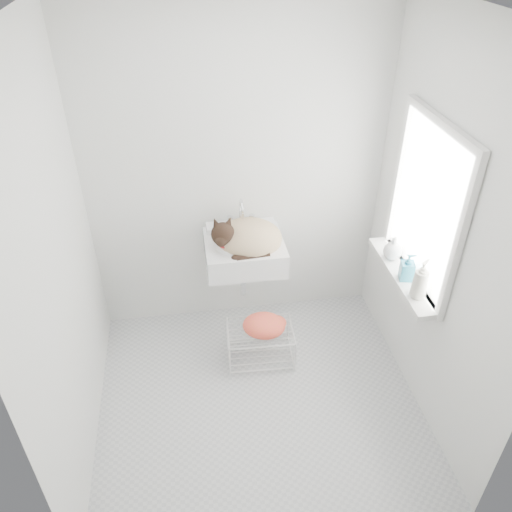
{
  "coord_description": "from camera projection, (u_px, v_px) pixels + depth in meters",
  "views": [
    {
      "loc": [
        -0.38,
        -2.33,
        2.87
      ],
      "look_at": [
        0.06,
        0.5,
        0.88
      ],
      "focal_mm": 35.45,
      "sensor_mm": 36.0,
      "label": 1
    }
  ],
  "objects": [
    {
      "name": "bottle_b",
      "position": [
        405.0,
        279.0,
        3.32
      ],
      "size": [
        0.1,
        0.1,
        0.19
      ],
      "primitive_type": "imported",
      "rotation": [
        0.0,
        0.0,
        1.34
      ],
      "color": "teal",
      "rests_on": "windowsill"
    },
    {
      "name": "ceiling",
      "position": [
        260.0,
        11.0,
        2.15
      ],
      "size": [
        2.2,
        2.0,
        0.02
      ],
      "primitive_type": "cube",
      "color": "white",
      "rests_on": "back_wall"
    },
    {
      "name": "cat",
      "position": [
        246.0,
        238.0,
        3.65
      ],
      "size": [
        0.54,
        0.47,
        0.31
      ],
      "rotation": [
        0.0,
        0.0,
        -0.18
      ],
      "color": "tan",
      "rests_on": "sink"
    },
    {
      "name": "window_glass",
      "position": [
        427.0,
        206.0,
        3.11
      ],
      "size": [
        0.01,
        0.8,
        1.0
      ],
      "primitive_type": "cube",
      "color": "white",
      "rests_on": "right_wall"
    },
    {
      "name": "floor",
      "position": [
        258.0,
        398.0,
        3.58
      ],
      "size": [
        2.2,
        2.0,
        0.02
      ],
      "primitive_type": "cube",
      "color": "silver",
      "rests_on": "ground"
    },
    {
      "name": "sink",
      "position": [
        244.0,
        241.0,
        3.69
      ],
      "size": [
        0.58,
        0.5,
        0.23
      ],
      "primitive_type": "cube",
      "color": "white",
      "rests_on": "back_wall"
    },
    {
      "name": "right_wall",
      "position": [
        441.0,
        237.0,
        3.0
      ],
      "size": [
        0.02,
        2.0,
        2.5
      ],
      "primitive_type": "cube",
      "color": "silver",
      "rests_on": "ground"
    },
    {
      "name": "left_wall",
      "position": [
        58.0,
        271.0,
        2.72
      ],
      "size": [
        0.02,
        2.0,
        2.5
      ],
      "primitive_type": "cube",
      "color": "silver",
      "rests_on": "ground"
    },
    {
      "name": "window_frame",
      "position": [
        425.0,
        206.0,
        3.1
      ],
      "size": [
        0.04,
        0.9,
        1.1
      ],
      "primitive_type": "cube",
      "color": "white",
      "rests_on": "right_wall"
    },
    {
      "name": "windowsill",
      "position": [
        402.0,
        275.0,
        3.39
      ],
      "size": [
        0.16,
        0.88,
        0.04
      ],
      "primitive_type": "cube",
      "color": "white",
      "rests_on": "right_wall"
    },
    {
      "name": "bottle_a",
      "position": [
        417.0,
        297.0,
        3.17
      ],
      "size": [
        0.12,
        0.12,
        0.23
      ],
      "primitive_type": "imported",
      "rotation": [
        0.0,
        0.0,
        2.15
      ],
      "color": "silver",
      "rests_on": "windowsill"
    },
    {
      "name": "faucet",
      "position": [
        241.0,
        213.0,
        3.76
      ],
      "size": [
        0.21,
        0.15,
        0.21
      ],
      "primitive_type": null,
      "color": "silver",
      "rests_on": "sink"
    },
    {
      "name": "bottle_c",
      "position": [
        391.0,
        258.0,
        3.52
      ],
      "size": [
        0.13,
        0.13,
        0.17
      ],
      "primitive_type": "imported",
      "rotation": [
        0.0,
        0.0,
        4.73
      ],
      "color": "white",
      "rests_on": "windowsill"
    },
    {
      "name": "wire_rack",
      "position": [
        260.0,
        343.0,
        3.82
      ],
      "size": [
        0.5,
        0.36,
        0.29
      ],
      "primitive_type": "cube",
      "rotation": [
        0.0,
        0.0,
        -0.05
      ],
      "color": "silver",
      "rests_on": "floor"
    },
    {
      "name": "towel",
      "position": [
        264.0,
        329.0,
        3.7
      ],
      "size": [
        0.36,
        0.29,
        0.13
      ],
      "primitive_type": "ellipsoid",
      "rotation": [
        0.0,
        0.0,
        -0.22
      ],
      "color": "orange",
      "rests_on": "wire_rack"
    },
    {
      "name": "back_wall",
      "position": [
        237.0,
        176.0,
        3.67
      ],
      "size": [
        2.2,
        0.02,
        2.5
      ],
      "primitive_type": "cube",
      "color": "silver",
      "rests_on": "ground"
    }
  ]
}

